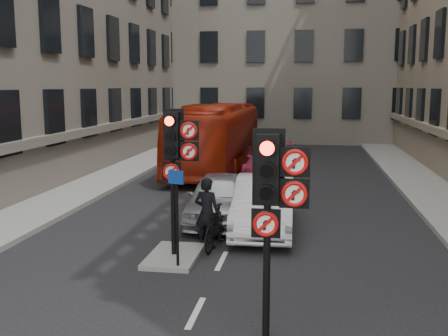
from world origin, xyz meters
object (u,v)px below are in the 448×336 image
(car_white, at_px, (264,204))
(motorcycle, at_px, (216,227))
(signal_near, at_px, (273,192))
(info_sign, at_px, (177,205))
(car_silver, at_px, (219,198))
(car_pink, at_px, (270,161))
(motorcyclist, at_px, (207,213))
(signal_far, at_px, (176,150))
(bus_red, at_px, (218,137))

(car_white, distance_m, motorcycle, 2.23)
(signal_near, distance_m, info_sign, 4.11)
(car_silver, bearing_deg, info_sign, -93.11)
(motorcycle, bearing_deg, car_pink, 93.27)
(motorcyclist, bearing_deg, car_silver, -74.15)
(motorcycle, height_order, motorcyclist, motorcyclist)
(car_silver, distance_m, car_white, 1.71)
(signal_near, relative_size, signal_far, 1.00)
(info_sign, bearing_deg, motorcyclist, 96.12)
(signal_near, height_order, car_pink, signal_near)
(signal_near, distance_m, signal_far, 4.77)
(signal_far, distance_m, motorcycle, 2.49)
(signal_near, relative_size, info_sign, 1.60)
(signal_far, xyz_separation_m, car_white, (1.91, 2.93, -1.91))
(car_pink, bearing_deg, signal_near, -81.96)
(signal_far, xyz_separation_m, car_silver, (0.41, 3.76, -1.94))
(car_white, bearing_deg, motorcyclist, -126.89)
(car_silver, xyz_separation_m, car_pink, (1.00, 8.49, -0.03))
(car_white, relative_size, bus_red, 0.40)
(car_white, height_order, car_pink, car_white)
(signal_near, xyz_separation_m, car_white, (-0.69, 6.93, -1.79))
(car_silver, distance_m, bus_red, 10.33)
(signal_near, distance_m, bus_red, 18.35)
(motorcyclist, bearing_deg, signal_near, 125.09)
(signal_far, height_order, motorcycle, signal_far)
(car_pink, distance_m, motorcycle, 11.25)
(signal_near, relative_size, car_silver, 0.80)
(signal_far, relative_size, motorcycle, 1.88)
(car_white, height_order, motorcycle, car_white)
(motorcycle, bearing_deg, motorcyclist, -173.56)
(signal_far, bearing_deg, car_white, 56.95)
(bus_red, height_order, info_sign, bus_red)
(car_white, bearing_deg, motorcycle, -121.92)
(car_white, xyz_separation_m, car_pink, (-0.49, 9.32, -0.06))
(car_silver, height_order, motorcyclist, motorcyclist)
(signal_near, height_order, signal_far, signal_far)
(car_pink, bearing_deg, motorcycle, -89.31)
(signal_near, relative_size, motorcycle, 1.88)
(bus_red, bearing_deg, car_pink, -29.81)
(motorcyclist, xyz_separation_m, info_sign, (-0.34, -1.82, 0.62))
(car_silver, bearing_deg, car_white, -29.63)
(signal_far, xyz_separation_m, car_pink, (1.41, 12.24, -1.97))
(car_white, distance_m, motorcyclist, 2.35)
(signal_far, height_order, car_pink, signal_far)
(motorcycle, relative_size, info_sign, 0.85)
(signal_near, xyz_separation_m, signal_far, (-2.60, 4.00, 0.12))
(car_white, height_order, info_sign, info_sign)
(car_silver, bearing_deg, motorcycle, -82.79)
(car_white, bearing_deg, bus_red, 104.93)
(signal_far, relative_size, info_sign, 1.60)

